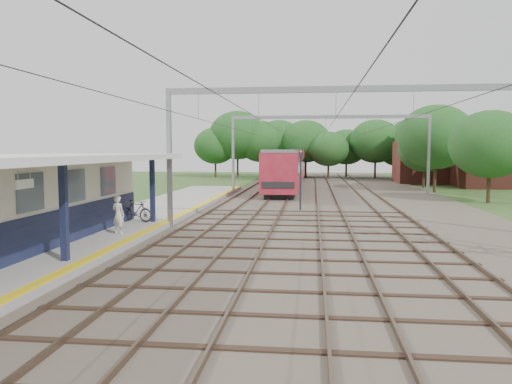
{
  "coord_description": "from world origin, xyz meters",
  "views": [
    {
      "loc": [
        2.15,
        -9.28,
        3.96
      ],
      "look_at": [
        -1.05,
        18.59,
        1.6
      ],
      "focal_mm": 35.0,
      "sensor_mm": 36.0,
      "label": 1
    }
  ],
  "objects_px": {
    "person": "(118,215)",
    "signal_post": "(301,174)",
    "train": "(290,166)",
    "bicycle": "(136,211)"
  },
  "relations": [
    {
      "from": "person",
      "to": "signal_post",
      "type": "xyz_separation_m",
      "value": [
        7.56,
        11.56,
        1.25
      ]
    },
    {
      "from": "person",
      "to": "signal_post",
      "type": "bearing_deg",
      "value": -103.57
    },
    {
      "from": "person",
      "to": "train",
      "type": "xyz_separation_m",
      "value": [
        5.71,
        35.83,
        1.0
      ]
    },
    {
      "from": "bicycle",
      "to": "train",
      "type": "relative_size",
      "value": 0.05
    },
    {
      "from": "signal_post",
      "to": "person",
      "type": "bearing_deg",
      "value": -132.89
    },
    {
      "from": "bicycle",
      "to": "signal_post",
      "type": "bearing_deg",
      "value": -29.3
    },
    {
      "from": "bicycle",
      "to": "signal_post",
      "type": "relative_size",
      "value": 0.46
    },
    {
      "from": "person",
      "to": "bicycle",
      "type": "relative_size",
      "value": 0.9
    },
    {
      "from": "bicycle",
      "to": "train",
      "type": "xyz_separation_m",
      "value": [
        6.21,
        32.27,
        1.27
      ]
    },
    {
      "from": "person",
      "to": "train",
      "type": "bearing_deg",
      "value": -79.44
    }
  ]
}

